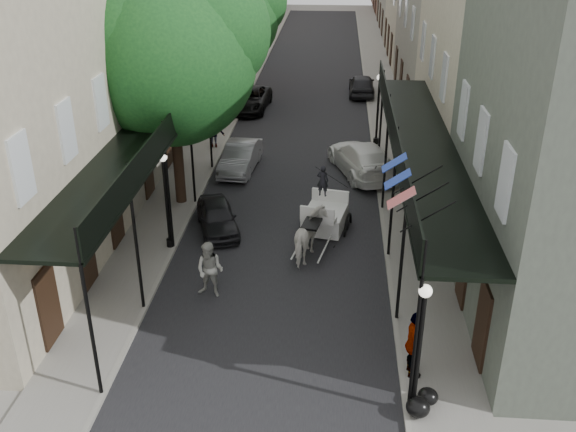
% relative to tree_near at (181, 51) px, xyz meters
% --- Properties ---
extents(ground, '(140.00, 140.00, 0.00)m').
position_rel_tree_near_xyz_m(ground, '(4.20, -10.18, -6.49)').
color(ground, gray).
rests_on(ground, ground).
extents(road, '(8.00, 90.00, 0.01)m').
position_rel_tree_near_xyz_m(road, '(4.20, 9.82, -6.48)').
color(road, black).
rests_on(road, ground).
extents(sidewalk_left, '(2.20, 90.00, 0.12)m').
position_rel_tree_near_xyz_m(sidewalk_left, '(-0.80, 9.82, -6.43)').
color(sidewalk_left, gray).
rests_on(sidewalk_left, ground).
extents(sidewalk_right, '(2.20, 90.00, 0.12)m').
position_rel_tree_near_xyz_m(sidewalk_right, '(9.20, 9.82, -6.43)').
color(sidewalk_right, gray).
rests_on(sidewalk_right, ground).
extents(building_row_left, '(5.00, 80.00, 10.50)m').
position_rel_tree_near_xyz_m(building_row_left, '(-4.40, 19.82, -1.24)').
color(building_row_left, '#BDB297').
rests_on(building_row_left, ground).
extents(building_row_right, '(5.00, 80.00, 10.50)m').
position_rel_tree_near_xyz_m(building_row_right, '(12.80, 19.82, -1.24)').
color(building_row_right, gray).
rests_on(building_row_right, ground).
extents(gallery_left, '(2.20, 18.05, 4.88)m').
position_rel_tree_near_xyz_m(gallery_left, '(-0.59, -3.20, -2.44)').
color(gallery_left, black).
rests_on(gallery_left, sidewalk_left).
extents(gallery_right, '(2.20, 18.05, 4.88)m').
position_rel_tree_near_xyz_m(gallery_right, '(8.99, -3.20, -2.44)').
color(gallery_right, black).
rests_on(gallery_right, sidewalk_right).
extents(tree_near, '(7.31, 6.80, 9.63)m').
position_rel_tree_near_xyz_m(tree_near, '(0.00, 0.00, 0.00)').
color(tree_near, '#382619').
rests_on(tree_near, sidewalk_left).
extents(tree_far, '(6.45, 6.00, 8.61)m').
position_rel_tree_near_xyz_m(tree_far, '(-0.05, 14.00, -0.65)').
color(tree_far, '#382619').
rests_on(tree_far, sidewalk_left).
extents(lamppost_right_near, '(0.32, 0.32, 3.71)m').
position_rel_tree_near_xyz_m(lamppost_right_near, '(8.30, -12.18, -4.44)').
color(lamppost_right_near, black).
rests_on(lamppost_right_near, sidewalk_right).
extents(lamppost_left, '(0.32, 0.32, 3.71)m').
position_rel_tree_near_xyz_m(lamppost_left, '(0.10, -4.18, -4.44)').
color(lamppost_left, black).
rests_on(lamppost_left, sidewalk_left).
extents(lamppost_right_far, '(0.32, 0.32, 3.71)m').
position_rel_tree_near_xyz_m(lamppost_right_far, '(8.30, 7.82, -4.44)').
color(lamppost_right_far, black).
rests_on(lamppost_right_far, sidewalk_right).
extents(horse, '(1.36, 2.25, 1.78)m').
position_rel_tree_near_xyz_m(horse, '(5.35, -4.47, -5.60)').
color(horse, silver).
rests_on(horse, ground).
extents(carriage, '(2.11, 2.86, 2.98)m').
position_rel_tree_near_xyz_m(carriage, '(5.90, -1.75, -5.33)').
color(carriage, black).
rests_on(carriage, ground).
extents(pedestrian_walking, '(1.08, 0.92, 1.93)m').
position_rel_tree_near_xyz_m(pedestrian_walking, '(2.20, -7.18, -5.52)').
color(pedestrian_walking, '#9FA097').
rests_on(pedestrian_walking, ground).
extents(pedestrian_sidewalk_left, '(1.23, 0.83, 1.77)m').
position_rel_tree_near_xyz_m(pedestrian_sidewalk_left, '(-0.22, 6.69, -5.48)').
color(pedestrian_sidewalk_left, gray).
rests_on(pedestrian_sidewalk_left, sidewalk_left).
extents(pedestrian_sidewalk_right, '(0.52, 1.18, 1.98)m').
position_rel_tree_near_xyz_m(pedestrian_sidewalk_right, '(8.40, -10.81, -5.38)').
color(pedestrian_sidewalk_right, gray).
rests_on(pedestrian_sidewalk_right, sidewalk_right).
extents(car_left_near, '(2.41, 3.75, 1.19)m').
position_rel_tree_near_xyz_m(car_left_near, '(1.60, -2.55, -5.89)').
color(car_left_near, black).
rests_on(car_left_near, ground).
extents(car_left_mid, '(1.74, 4.17, 1.34)m').
position_rel_tree_near_xyz_m(car_left_mid, '(1.60, 3.82, -5.82)').
color(car_left_mid, gray).
rests_on(car_left_mid, ground).
extents(car_left_far, '(2.56, 5.03, 1.36)m').
position_rel_tree_near_xyz_m(car_left_far, '(0.72, 13.82, -5.81)').
color(car_left_far, black).
rests_on(car_left_far, ground).
extents(car_right_near, '(3.69, 5.72, 1.54)m').
position_rel_tree_near_xyz_m(car_right_near, '(7.43, 3.82, -5.72)').
color(car_right_near, white).
rests_on(car_right_near, ground).
extents(car_right_far, '(1.68, 4.14, 1.41)m').
position_rel_tree_near_xyz_m(car_right_far, '(7.80, 17.79, -5.78)').
color(car_right_far, black).
rests_on(car_right_far, ground).
extents(trash_bags, '(0.87, 1.02, 0.52)m').
position_rel_tree_near_xyz_m(trash_bags, '(8.51, -12.20, -6.13)').
color(trash_bags, black).
rests_on(trash_bags, sidewalk_right).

